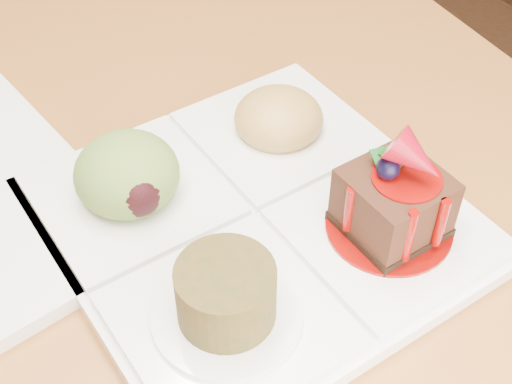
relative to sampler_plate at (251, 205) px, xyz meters
name	(u,v)px	position (x,y,z in m)	size (l,w,h in m)	color
sampler_plate	(251,205)	(0.00, 0.00, 0.00)	(0.29, 0.29, 0.10)	white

